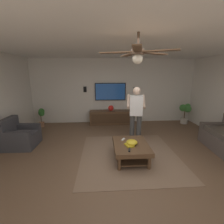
{
  "coord_description": "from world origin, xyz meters",
  "views": [
    {
      "loc": [
        -3.06,
        0.51,
        1.97
      ],
      "look_at": [
        0.75,
        0.26,
        1.05
      ],
      "focal_mm": 24.77,
      "sensor_mm": 36.0,
      "label": 1
    }
  ],
  "objects_px": {
    "tv": "(110,92)",
    "wall_speaker_right": "(85,89)",
    "bowl": "(132,142)",
    "remote_white": "(123,139)",
    "potted_plant_short": "(41,115)",
    "ceiling_fan": "(138,54)",
    "book": "(129,145)",
    "wall_speaker_left": "(135,90)",
    "media_console": "(111,117)",
    "potted_plant_tall": "(185,111)",
    "armchair": "(20,137)",
    "remote_grey": "(132,144)",
    "remote_black": "(129,150)",
    "coffee_table": "(131,148)",
    "person_standing": "(136,111)",
    "vase_round": "(111,108)"
  },
  "relations": [
    {
      "from": "tv",
      "to": "wall_speaker_right",
      "type": "distance_m",
      "value": 1.03
    },
    {
      "from": "bowl",
      "to": "remote_white",
      "type": "distance_m",
      "value": 0.33
    },
    {
      "from": "potted_plant_short",
      "to": "ceiling_fan",
      "type": "bearing_deg",
      "value": -139.95
    },
    {
      "from": "book",
      "to": "wall_speaker_left",
      "type": "relative_size",
      "value": 1.0
    },
    {
      "from": "media_console",
      "to": "remote_white",
      "type": "xyz_separation_m",
      "value": [
        -2.56,
        -0.16,
        0.14
      ]
    },
    {
      "from": "potted_plant_tall",
      "to": "ceiling_fan",
      "type": "relative_size",
      "value": 0.7
    },
    {
      "from": "bowl",
      "to": "ceiling_fan",
      "type": "bearing_deg",
      "value": 172.2
    },
    {
      "from": "armchair",
      "to": "remote_white",
      "type": "bearing_deg",
      "value": -12.47
    },
    {
      "from": "bowl",
      "to": "remote_grey",
      "type": "height_order",
      "value": "bowl"
    },
    {
      "from": "remote_grey",
      "to": "wall_speaker_right",
      "type": "bearing_deg",
      "value": -82.07
    },
    {
      "from": "remote_black",
      "to": "book",
      "type": "height_order",
      "value": "book"
    },
    {
      "from": "coffee_table",
      "to": "remote_grey",
      "type": "distance_m",
      "value": 0.12
    },
    {
      "from": "armchair",
      "to": "person_standing",
      "type": "xyz_separation_m",
      "value": [
        0.12,
        -3.29,
        0.65
      ]
    },
    {
      "from": "armchair",
      "to": "bowl",
      "type": "xyz_separation_m",
      "value": [
        -0.95,
        -2.98,
        0.18
      ]
    },
    {
      "from": "bowl",
      "to": "vase_round",
      "type": "distance_m",
      "value": 2.88
    },
    {
      "from": "book",
      "to": "wall_speaker_right",
      "type": "relative_size",
      "value": 1.0
    },
    {
      "from": "potted_plant_short",
      "to": "media_console",
      "type": "bearing_deg",
      "value": -86.64
    },
    {
      "from": "remote_white",
      "to": "wall_speaker_left",
      "type": "xyz_separation_m",
      "value": [
        2.81,
        -0.86,
        0.95
      ]
    },
    {
      "from": "person_standing",
      "to": "bowl",
      "type": "distance_m",
      "value": 1.21
    },
    {
      "from": "person_standing",
      "to": "potted_plant_tall",
      "type": "bearing_deg",
      "value": -46.75
    },
    {
      "from": "potted_plant_tall",
      "to": "media_console",
      "type": "bearing_deg",
      "value": 86.99
    },
    {
      "from": "media_console",
      "to": "remote_white",
      "type": "bearing_deg",
      "value": 3.55
    },
    {
      "from": "vase_round",
      "to": "wall_speaker_right",
      "type": "distance_m",
      "value": 1.3
    },
    {
      "from": "armchair",
      "to": "potted_plant_short",
      "type": "distance_m",
      "value": 1.75
    },
    {
      "from": "person_standing",
      "to": "remote_white",
      "type": "xyz_separation_m",
      "value": [
        -0.78,
        0.47,
        -0.52
      ]
    },
    {
      "from": "book",
      "to": "ceiling_fan",
      "type": "xyz_separation_m",
      "value": [
        -0.71,
        0.04,
        1.86
      ]
    },
    {
      "from": "remote_grey",
      "to": "media_console",
      "type": "bearing_deg",
      "value": -99.27
    },
    {
      "from": "person_standing",
      "to": "wall_speaker_left",
      "type": "relative_size",
      "value": 7.45
    },
    {
      "from": "potted_plant_tall",
      "to": "book",
      "type": "bearing_deg",
      "value": 134.43
    },
    {
      "from": "wall_speaker_left",
      "to": "potted_plant_short",
      "type": "bearing_deg",
      "value": 96.33
    },
    {
      "from": "coffee_table",
      "to": "potted_plant_short",
      "type": "distance_m",
      "value": 4.0
    },
    {
      "from": "potted_plant_tall",
      "to": "potted_plant_short",
      "type": "distance_m",
      "value": 5.74
    },
    {
      "from": "media_console",
      "to": "wall_speaker_left",
      "type": "bearing_deg",
      "value": 103.99
    },
    {
      "from": "vase_round",
      "to": "wall_speaker_right",
      "type": "height_order",
      "value": "wall_speaker_right"
    },
    {
      "from": "bowl",
      "to": "remote_black",
      "type": "relative_size",
      "value": 1.74
    },
    {
      "from": "media_console",
      "to": "ceiling_fan",
      "type": "bearing_deg",
      "value": 3.36
    },
    {
      "from": "media_console",
      "to": "potted_plant_tall",
      "type": "height_order",
      "value": "potted_plant_tall"
    },
    {
      "from": "person_standing",
      "to": "bowl",
      "type": "bearing_deg",
      "value": 173.03
    },
    {
      "from": "remote_grey",
      "to": "book",
      "type": "height_order",
      "value": "book"
    },
    {
      "from": "coffee_table",
      "to": "bowl",
      "type": "bearing_deg",
      "value": -168.88
    },
    {
      "from": "ceiling_fan",
      "to": "remote_grey",
      "type": "bearing_deg",
      "value": -8.2
    },
    {
      "from": "wall_speaker_left",
      "to": "remote_white",
      "type": "bearing_deg",
      "value": 162.99
    },
    {
      "from": "potted_plant_short",
      "to": "armchair",
      "type": "bearing_deg",
      "value": -178.89
    },
    {
      "from": "vase_round",
      "to": "wall_speaker_right",
      "type": "xyz_separation_m",
      "value": [
        0.25,
        1.04,
        0.74
      ]
    },
    {
      "from": "armchair",
      "to": "bowl",
      "type": "distance_m",
      "value": 3.13
    },
    {
      "from": "wall_speaker_left",
      "to": "book",
      "type": "bearing_deg",
      "value": 166.29
    },
    {
      "from": "vase_round",
      "to": "ceiling_fan",
      "type": "distance_m",
      "value": 3.97
    },
    {
      "from": "vase_round",
      "to": "ceiling_fan",
      "type": "relative_size",
      "value": 0.18
    },
    {
      "from": "armchair",
      "to": "ceiling_fan",
      "type": "height_order",
      "value": "ceiling_fan"
    },
    {
      "from": "remote_white",
      "to": "ceiling_fan",
      "type": "xyz_separation_m",
      "value": [
        -1.06,
        -0.05,
        1.87
      ]
    }
  ]
}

